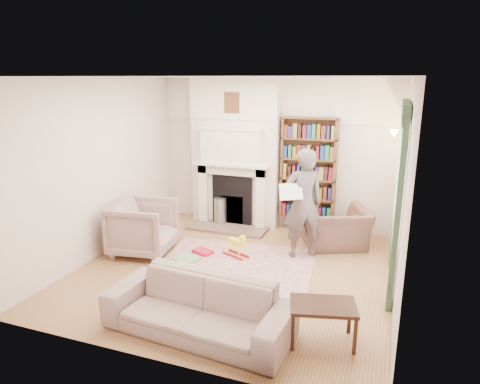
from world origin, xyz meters
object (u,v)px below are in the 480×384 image
at_px(man_reading, 303,204).
at_px(coffee_table, 322,323).
at_px(armchair_reading, 335,228).
at_px(sofa, 198,307).
at_px(armchair_left, 143,228).
at_px(paraffin_heater, 220,212).
at_px(bookcase, 308,169).
at_px(rocking_horse, 236,245).

height_order(man_reading, coffee_table, man_reading).
bearing_deg(armchair_reading, coffee_table, 71.91).
bearing_deg(sofa, coffee_table, 17.32).
bearing_deg(coffee_table, armchair_left, 140.76).
bearing_deg(paraffin_heater, bookcase, 10.98).
bearing_deg(man_reading, armchair_reading, -157.05).
bearing_deg(armchair_left, rocking_horse, -84.89).
bearing_deg(armchair_left, paraffin_heater, -30.01).
bearing_deg(bookcase, armchair_left, -138.78).
xyz_separation_m(armchair_left, rocking_horse, (1.47, 0.36, -0.24)).
height_order(bookcase, sofa, bookcase).
distance_m(sofa, man_reading, 2.65).
bearing_deg(rocking_horse, armchair_reading, 57.96).
xyz_separation_m(man_reading, rocking_horse, (-0.98, -0.38, -0.68)).
relative_size(bookcase, armchair_reading, 1.79).
distance_m(man_reading, rocking_horse, 1.26).
bearing_deg(paraffin_heater, rocking_horse, -58.34).
xyz_separation_m(paraffin_heater, rocking_horse, (0.81, -1.32, -0.08)).
bearing_deg(man_reading, rocking_horse, -8.81).
distance_m(coffee_table, paraffin_heater, 4.02).
bearing_deg(armchair_left, armchair_reading, -73.82).
distance_m(armchair_reading, coffee_table, 2.83).
distance_m(sofa, paraffin_heater, 3.64).
bearing_deg(coffee_table, armchair_reading, 80.88).
relative_size(bookcase, coffee_table, 2.64).
xyz_separation_m(armchair_left, man_reading, (2.45, 0.75, 0.45)).
xyz_separation_m(armchair_reading, coffee_table, (0.25, -2.82, -0.11)).
relative_size(armchair_left, sofa, 0.45).
height_order(armchair_left, coffee_table, armchair_left).
xyz_separation_m(armchair_reading, armchair_left, (-2.90, -1.35, 0.09)).
height_order(armchair_reading, man_reading, man_reading).
xyz_separation_m(coffee_table, paraffin_heater, (-2.50, 3.15, 0.05)).
bearing_deg(paraffin_heater, man_reading, -27.52).
height_order(armchair_reading, rocking_horse, armchair_reading).
height_order(sofa, rocking_horse, sofa).
height_order(bookcase, armchair_reading, bookcase).
xyz_separation_m(armchair_reading, rocking_horse, (-1.43, -0.98, -0.14)).
relative_size(armchair_left, rocking_horse, 2.14).
bearing_deg(armchair_reading, bookcase, -69.39).
bearing_deg(paraffin_heater, sofa, -71.40).
height_order(bookcase, man_reading, bookcase).
bearing_deg(rocking_horse, coffee_table, -23.94).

